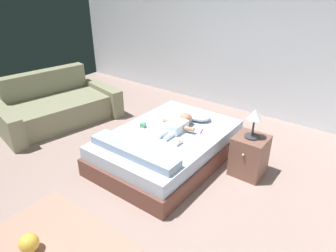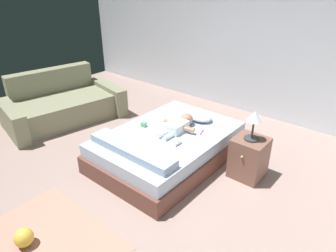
{
  "view_description": "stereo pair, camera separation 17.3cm",
  "coord_description": "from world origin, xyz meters",
  "px_view_note": "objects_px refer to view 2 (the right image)",
  "views": [
    {
      "loc": [
        1.96,
        -1.98,
        2.27
      ],
      "look_at": [
        -0.14,
        0.82,
        0.5
      ],
      "focal_mm": 32.61,
      "sensor_mm": 36.0,
      "label": 1
    },
    {
      "loc": [
        2.09,
        -1.87,
        2.27
      ],
      "look_at": [
        -0.14,
        0.82,
        0.5
      ],
      "focal_mm": 32.61,
      "sensor_mm": 36.0,
      "label": 2
    }
  ],
  "objects_px": {
    "baby_bottle": "(177,143)",
    "toothbrush": "(202,132)",
    "toy_block": "(144,124)",
    "couch": "(62,104)",
    "lamp": "(254,120)",
    "nightstand": "(249,158)",
    "pillow": "(198,116)",
    "bed": "(168,146)",
    "toy_ball": "(24,238)",
    "baby": "(179,125)"
  },
  "relations": [
    {
      "from": "toy_block",
      "to": "toy_ball",
      "type": "bearing_deg",
      "value": -81.46
    },
    {
      "from": "toothbrush",
      "to": "baby_bottle",
      "type": "distance_m",
      "value": 0.46
    },
    {
      "from": "baby",
      "to": "toy_ball",
      "type": "bearing_deg",
      "value": -93.52
    },
    {
      "from": "toy_ball",
      "to": "lamp",
      "type": "bearing_deg",
      "value": 65.14
    },
    {
      "from": "baby_bottle",
      "to": "couch",
      "type": "bearing_deg",
      "value": 179.98
    },
    {
      "from": "lamp",
      "to": "nightstand",
      "type": "bearing_deg",
      "value": -90.0
    },
    {
      "from": "pillow",
      "to": "toothbrush",
      "type": "distance_m",
      "value": 0.38
    },
    {
      "from": "baby",
      "to": "lamp",
      "type": "distance_m",
      "value": 1.0
    },
    {
      "from": "bed",
      "to": "toy_block",
      "type": "bearing_deg",
      "value": -169.12
    },
    {
      "from": "toy_block",
      "to": "bed",
      "type": "bearing_deg",
      "value": 10.88
    },
    {
      "from": "pillow",
      "to": "couch",
      "type": "distance_m",
      "value": 2.41
    },
    {
      "from": "pillow",
      "to": "toy_block",
      "type": "xyz_separation_m",
      "value": [
        -0.44,
        -0.65,
        -0.03
      ]
    },
    {
      "from": "baby",
      "to": "toy_block",
      "type": "distance_m",
      "value": 0.48
    },
    {
      "from": "pillow",
      "to": "couch",
      "type": "relative_size",
      "value": 0.21
    },
    {
      "from": "toy_ball",
      "to": "pillow",
      "type": "bearing_deg",
      "value": 86.47
    },
    {
      "from": "baby",
      "to": "toy_ball",
      "type": "height_order",
      "value": "baby"
    },
    {
      "from": "nightstand",
      "to": "toy_block",
      "type": "xyz_separation_m",
      "value": [
        -1.36,
        -0.41,
        0.18
      ]
    },
    {
      "from": "bed",
      "to": "toothbrush",
      "type": "bearing_deg",
      "value": 42.32
    },
    {
      "from": "pillow",
      "to": "baby",
      "type": "height_order",
      "value": "baby"
    },
    {
      "from": "toy_ball",
      "to": "baby_bottle",
      "type": "height_order",
      "value": "baby_bottle"
    },
    {
      "from": "nightstand",
      "to": "toy_block",
      "type": "bearing_deg",
      "value": -163.03
    },
    {
      "from": "couch",
      "to": "toy_ball",
      "type": "distance_m",
      "value": 2.8
    },
    {
      "from": "couch",
      "to": "pillow",
      "type": "bearing_deg",
      "value": 17.8
    },
    {
      "from": "toy_ball",
      "to": "toothbrush",
      "type": "bearing_deg",
      "value": 79.73
    },
    {
      "from": "toy_block",
      "to": "baby_bottle",
      "type": "bearing_deg",
      "value": -7.88
    },
    {
      "from": "couch",
      "to": "lamp",
      "type": "bearing_deg",
      "value": 8.93
    },
    {
      "from": "couch",
      "to": "toothbrush",
      "type": "bearing_deg",
      "value": 10.22
    },
    {
      "from": "couch",
      "to": "toy_block",
      "type": "bearing_deg",
      "value": 2.76
    },
    {
      "from": "toy_ball",
      "to": "baby_bottle",
      "type": "distance_m",
      "value": 1.88
    },
    {
      "from": "baby_bottle",
      "to": "toy_block",
      "type": "bearing_deg",
      "value": 172.12
    },
    {
      "from": "baby",
      "to": "toothbrush",
      "type": "xyz_separation_m",
      "value": [
        0.28,
        0.13,
        -0.06
      ]
    },
    {
      "from": "toothbrush",
      "to": "nightstand",
      "type": "xyz_separation_m",
      "value": [
        0.66,
        0.04,
        -0.15
      ]
    },
    {
      "from": "baby",
      "to": "pillow",
      "type": "bearing_deg",
      "value": 86.43
    },
    {
      "from": "toothbrush",
      "to": "toy_ball",
      "type": "xyz_separation_m",
      "value": [
        -0.41,
        -2.27,
        -0.31
      ]
    },
    {
      "from": "bed",
      "to": "toy_block",
      "type": "xyz_separation_m",
      "value": [
        -0.37,
        -0.07,
        0.24
      ]
    },
    {
      "from": "toothbrush",
      "to": "couch",
      "type": "distance_m",
      "value": 2.59
    },
    {
      "from": "toothbrush",
      "to": "couch",
      "type": "bearing_deg",
      "value": -169.78
    },
    {
      "from": "nightstand",
      "to": "toy_ball",
      "type": "xyz_separation_m",
      "value": [
        -1.07,
        -2.31,
        -0.16
      ]
    },
    {
      "from": "bed",
      "to": "lamp",
      "type": "xyz_separation_m",
      "value": [
        0.99,
        0.34,
        0.57
      ]
    },
    {
      "from": "bed",
      "to": "baby_bottle",
      "type": "xyz_separation_m",
      "value": [
        0.28,
        -0.16,
        0.23
      ]
    },
    {
      "from": "toy_ball",
      "to": "nightstand",
      "type": "bearing_deg",
      "value": 65.14
    },
    {
      "from": "couch",
      "to": "nightstand",
      "type": "height_order",
      "value": "couch"
    },
    {
      "from": "nightstand",
      "to": "toy_block",
      "type": "relative_size",
      "value": 6.72
    },
    {
      "from": "baby_bottle",
      "to": "toothbrush",
      "type": "bearing_deg",
      "value": 84.18
    },
    {
      "from": "toy_ball",
      "to": "toy_block",
      "type": "relative_size",
      "value": 2.32
    },
    {
      "from": "bed",
      "to": "toy_block",
      "type": "relative_size",
      "value": 25.22
    },
    {
      "from": "toothbrush",
      "to": "baby",
      "type": "bearing_deg",
      "value": -155.75
    },
    {
      "from": "toy_ball",
      "to": "toy_block",
      "type": "bearing_deg",
      "value": 98.54
    },
    {
      "from": "toothbrush",
      "to": "toy_block",
      "type": "distance_m",
      "value": 0.79
    },
    {
      "from": "toothbrush",
      "to": "baby_bottle",
      "type": "bearing_deg",
      "value": -95.82
    }
  ]
}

